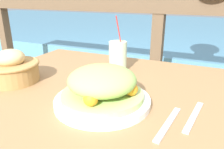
# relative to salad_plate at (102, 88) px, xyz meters

# --- Properties ---
(patio_table) EXTENTS (1.07, 0.96, 0.71)m
(patio_table) POSITION_rel_salad_plate_xyz_m (-0.03, 0.04, -0.14)
(patio_table) COLOR #997047
(patio_table) RESTS_ON ground_plane
(railing_fence) EXTENTS (2.80, 0.08, 1.00)m
(railing_fence) POSITION_rel_salad_plate_xyz_m (-0.03, 0.85, -0.00)
(railing_fence) COLOR brown
(railing_fence) RESTS_ON ground_plane
(sea_backdrop) EXTENTS (12.00, 4.00, 0.49)m
(sea_backdrop) POSITION_rel_salad_plate_xyz_m (-0.03, 3.35, -0.51)
(sea_backdrop) COLOR teal
(sea_backdrop) RESTS_ON ground_plane
(salad_plate) EXTENTS (0.29, 0.29, 0.12)m
(salad_plate) POSITION_rel_salad_plate_xyz_m (0.00, 0.00, 0.00)
(salad_plate) COLOR white
(salad_plate) RESTS_ON patio_table
(drink_glass) EXTENTS (0.08, 0.08, 0.24)m
(drink_glass) POSITION_rel_salad_plate_xyz_m (-0.08, 0.31, 0.01)
(drink_glass) COLOR beige
(drink_glass) RESTS_ON patio_table
(bread_basket) EXTENTS (0.20, 0.20, 0.13)m
(bread_basket) POSITION_rel_salad_plate_xyz_m (-0.39, 0.02, -0.00)
(bread_basket) COLOR #AD7F47
(bread_basket) RESTS_ON patio_table
(fork) EXTENTS (0.04, 0.18, 0.00)m
(fork) POSITION_rel_salad_plate_xyz_m (0.21, -0.03, -0.05)
(fork) COLOR silver
(fork) RESTS_ON patio_table
(knife) EXTENTS (0.04, 0.18, 0.00)m
(knife) POSITION_rel_salad_plate_xyz_m (0.26, 0.03, -0.05)
(knife) COLOR silver
(knife) RESTS_ON patio_table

